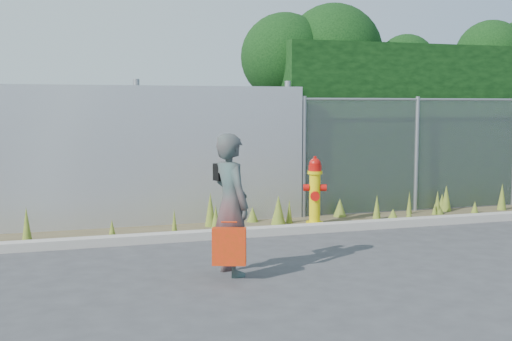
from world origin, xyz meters
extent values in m
plane|color=#39393C|center=(0.00, 0.00, 0.00)|extent=(80.00, 80.00, 0.00)
cube|color=#A29A92|center=(0.00, 1.80, 0.06)|extent=(16.00, 0.22, 0.12)
cube|color=#4E432D|center=(0.00, 2.40, 0.01)|extent=(16.00, 1.20, 0.01)
cone|color=#52691F|center=(-2.19, 2.22, 0.13)|extent=(0.11, 0.11, 0.27)
cone|color=#52691F|center=(2.11, 2.40, 0.21)|extent=(0.14, 0.14, 0.42)
cone|color=#52691F|center=(2.91, 2.72, 0.20)|extent=(0.10, 0.10, 0.40)
cone|color=#52691F|center=(1.64, 2.83, 0.16)|extent=(0.23, 0.23, 0.31)
cone|color=#52691F|center=(-0.69, 2.14, 0.21)|extent=(0.16, 0.16, 0.42)
cone|color=#52691F|center=(-0.65, 2.63, 0.27)|extent=(0.18, 0.18, 0.54)
cone|color=#52691F|center=(3.67, 2.87, 0.16)|extent=(0.15, 0.15, 0.31)
cone|color=#52691F|center=(4.05, 2.44, 0.11)|extent=(0.13, 0.13, 0.22)
cone|color=#52691F|center=(0.40, 2.45, 0.24)|extent=(0.24, 0.24, 0.47)
cone|color=#52691F|center=(3.36, 2.55, 0.21)|extent=(0.14, 0.14, 0.42)
cone|color=#52691F|center=(-1.29, 2.23, 0.19)|extent=(0.09, 0.09, 0.37)
cone|color=#52691F|center=(0.08, 2.80, 0.13)|extent=(0.19, 0.19, 0.25)
cone|color=#52691F|center=(2.27, 2.15, 0.11)|extent=(0.21, 0.21, 0.21)
cone|color=#52691F|center=(3.28, 2.51, 0.10)|extent=(0.10, 0.10, 0.20)
cone|color=#52691F|center=(3.38, 2.56, 0.11)|extent=(0.21, 0.21, 0.21)
cone|color=#52691F|center=(4.72, 2.58, 0.24)|extent=(0.16, 0.16, 0.49)
cone|color=#52691F|center=(0.61, 2.51, 0.19)|extent=(0.11, 0.11, 0.39)
cone|color=#52691F|center=(2.48, 2.01, 0.13)|extent=(0.14, 0.14, 0.27)
cone|color=#52691F|center=(-3.33, 2.15, 0.26)|extent=(0.15, 0.15, 0.52)
cone|color=#52691F|center=(3.69, 2.78, 0.24)|extent=(0.19, 0.19, 0.47)
cube|color=#B1B3B8|center=(-3.25, 3.00, 1.10)|extent=(8.50, 0.08, 2.20)
cylinder|color=gray|center=(-1.70, 3.12, 1.15)|extent=(0.10, 0.10, 2.30)
cylinder|color=gray|center=(0.80, 3.12, 1.15)|extent=(0.10, 0.10, 2.30)
cube|color=gray|center=(4.25, 3.00, 1.00)|extent=(6.50, 0.03, 2.00)
cylinder|color=gray|center=(4.25, 3.00, 2.00)|extent=(6.50, 0.04, 0.04)
cylinder|color=gray|center=(1.05, 3.00, 1.02)|extent=(0.07, 0.07, 2.05)
cylinder|color=gray|center=(3.20, 3.00, 1.02)|extent=(0.07, 0.07, 2.05)
cube|color=black|center=(4.55, 4.00, 1.50)|extent=(7.30, 1.60, 3.00)
sphere|color=black|center=(1.15, 4.24, 2.78)|extent=(1.61, 1.61, 1.61)
sphere|color=black|center=(2.08, 4.14, 2.87)|extent=(1.82, 1.82, 1.82)
sphere|color=black|center=(2.89, 4.24, 2.40)|extent=(1.38, 1.38, 1.38)
sphere|color=black|center=(3.60, 4.09, 2.69)|extent=(1.14, 1.14, 1.14)
sphere|color=black|center=(4.40, 4.27, 2.32)|extent=(1.43, 1.43, 1.43)
sphere|color=black|center=(5.53, 4.10, 2.91)|extent=(1.40, 1.40, 1.40)
cylinder|color=#DBC70B|center=(0.97, 2.33, 0.03)|extent=(0.27, 0.27, 0.06)
cylinder|color=#DBC70B|center=(0.97, 2.33, 0.41)|extent=(0.17, 0.17, 0.82)
cylinder|color=#DBC70B|center=(0.97, 2.33, 0.84)|extent=(0.23, 0.23, 0.05)
cylinder|color=#B20F0A|center=(0.97, 2.33, 0.91)|extent=(0.20, 0.20, 0.10)
sphere|color=#B20F0A|center=(0.97, 2.33, 0.98)|extent=(0.18, 0.18, 0.18)
cylinder|color=#B20F0A|center=(0.97, 2.33, 1.07)|extent=(0.05, 0.05, 0.05)
cylinder|color=#B20F0A|center=(0.83, 2.33, 0.60)|extent=(0.10, 0.11, 0.11)
cylinder|color=#B20F0A|center=(1.11, 2.33, 0.60)|extent=(0.10, 0.11, 0.11)
cylinder|color=#B20F0A|center=(0.97, 2.19, 0.48)|extent=(0.15, 0.12, 0.15)
imported|color=#106661|center=(-1.08, -0.14, 0.79)|extent=(0.50, 0.65, 1.58)
cube|color=#B0330A|center=(-1.18, -0.42, 0.38)|extent=(0.36, 0.13, 0.40)
cylinder|color=#B0330A|center=(-1.18, -0.42, 0.65)|extent=(0.17, 0.02, 0.02)
cube|color=black|center=(-1.09, 0.09, 1.14)|extent=(0.26, 0.11, 0.20)
camera|label=1|loc=(-2.95, -6.96, 1.89)|focal=45.00mm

